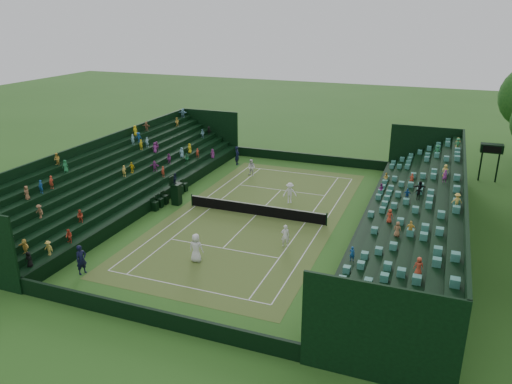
# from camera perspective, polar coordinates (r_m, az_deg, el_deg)

# --- Properties ---
(ground) EXTENTS (160.00, 160.00, 0.00)m
(ground) POSITION_cam_1_polar(r_m,az_deg,el_deg) (40.22, 0.00, -2.68)
(ground) COLOR #2D5F1E
(ground) RESTS_ON ground
(court_surface) EXTENTS (12.97, 26.77, 0.01)m
(court_surface) POSITION_cam_1_polar(r_m,az_deg,el_deg) (40.21, 0.00, -2.67)
(court_surface) COLOR #356C24
(court_surface) RESTS_ON ground
(perimeter_wall_north) EXTENTS (17.17, 0.20, 1.00)m
(perimeter_wall_north) POSITION_cam_1_polar(r_m,az_deg,el_deg) (54.36, 6.04, 3.86)
(perimeter_wall_north) COLOR black
(perimeter_wall_north) RESTS_ON ground
(perimeter_wall_south) EXTENTS (17.17, 0.20, 1.00)m
(perimeter_wall_south) POSITION_cam_1_polar(r_m,az_deg,el_deg) (27.46, -12.35, -13.64)
(perimeter_wall_south) COLOR black
(perimeter_wall_south) RESTS_ON ground
(perimeter_wall_east) EXTENTS (0.20, 31.77, 1.00)m
(perimeter_wall_east) POSITION_cam_1_polar(r_m,az_deg,el_deg) (38.05, 12.04, -3.69)
(perimeter_wall_east) COLOR black
(perimeter_wall_east) RESTS_ON ground
(perimeter_wall_west) EXTENTS (0.20, 31.77, 1.00)m
(perimeter_wall_west) POSITION_cam_1_polar(r_m,az_deg,el_deg) (43.59, -10.47, -0.48)
(perimeter_wall_west) COLOR black
(perimeter_wall_west) RESTS_ON ground
(north_grandstand) EXTENTS (6.60, 32.00, 4.90)m
(north_grandstand) POSITION_cam_1_polar(r_m,az_deg,el_deg) (37.34, 18.48, -3.04)
(north_grandstand) COLOR black
(north_grandstand) RESTS_ON ground
(south_grandstand) EXTENTS (6.60, 32.00, 4.90)m
(south_grandstand) POSITION_cam_1_polar(r_m,az_deg,el_deg) (45.49, -15.06, 1.42)
(south_grandstand) COLOR black
(south_grandstand) RESTS_ON ground
(tennis_net) EXTENTS (11.67, 0.10, 1.06)m
(tennis_net) POSITION_cam_1_polar(r_m,az_deg,el_deg) (40.02, 0.00, -1.98)
(tennis_net) COLOR black
(tennis_net) RESTS_ON ground
(scoreboard_tower) EXTENTS (2.00, 1.00, 3.70)m
(scoreboard_tower) POSITION_cam_1_polar(r_m,az_deg,el_deg) (52.31, 25.33, 4.38)
(scoreboard_tower) COLOR black
(scoreboard_tower) RESTS_ON ground
(umpire_chair) EXTENTS (0.88, 0.88, 2.77)m
(umpire_chair) POSITION_cam_1_polar(r_m,az_deg,el_deg) (42.60, -9.12, 0.09)
(umpire_chair) COLOR black
(umpire_chair) RESTS_ON ground
(courtside_chairs) EXTENTS (0.51, 5.49, 1.12)m
(courtside_chairs) POSITION_cam_1_polar(r_m,az_deg,el_deg) (43.84, -9.78, -0.43)
(courtside_chairs) COLOR black
(courtside_chairs) RESTS_ON ground
(player_near_west) EXTENTS (1.00, 0.70, 1.95)m
(player_near_west) POSITION_cam_1_polar(r_m,az_deg,el_deg) (32.90, -6.86, -6.37)
(player_near_west) COLOR white
(player_near_west) RESTS_ON ground
(player_near_east) EXTENTS (0.70, 0.59, 1.63)m
(player_near_east) POSITION_cam_1_polar(r_m,az_deg,el_deg) (34.82, 3.36, -5.00)
(player_near_east) COLOR white
(player_near_east) RESTS_ON ground
(player_far_west) EXTENTS (0.86, 0.70, 1.65)m
(player_far_west) POSITION_cam_1_polar(r_m,az_deg,el_deg) (49.69, -0.52, 2.81)
(player_far_west) COLOR white
(player_far_west) RESTS_ON ground
(player_far_east) EXTENTS (1.35, 1.12, 1.82)m
(player_far_east) POSITION_cam_1_polar(r_m,az_deg,el_deg) (42.58, 3.88, -0.09)
(player_far_east) COLOR white
(player_far_east) RESTS_ON ground
(line_judge_north) EXTENTS (0.61, 0.81, 2.00)m
(line_judge_north) POSITION_cam_1_polar(r_m,az_deg,el_deg) (53.29, -2.16, 4.19)
(line_judge_north) COLOR black
(line_judge_north) RESTS_ON ground
(line_judge_south) EXTENTS (0.67, 0.82, 1.92)m
(line_judge_south) POSITION_cam_1_polar(r_m,az_deg,el_deg) (33.08, -19.34, -7.31)
(line_judge_south) COLOR black
(line_judge_south) RESTS_ON ground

